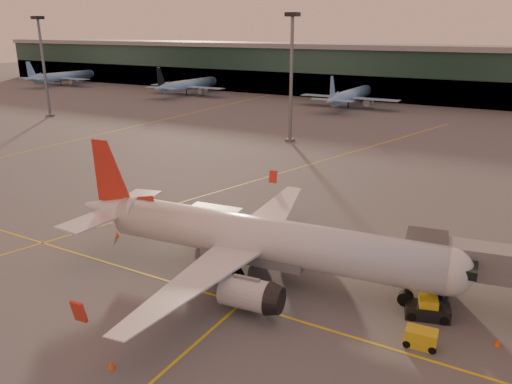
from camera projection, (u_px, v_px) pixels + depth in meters
The scene contains 14 objects.
ground at pixel (159, 315), 41.26m from camera, with size 600.00×600.00×0.00m, color #4C4F54.
taxi_markings at pixel (302, 174), 81.44m from camera, with size 100.12×173.00×0.01m.
terminal at pixel (454, 75), 155.63m from camera, with size 400.00×20.00×17.60m.
mast_west_far at pixel (43, 60), 130.08m from camera, with size 2.40×2.40×25.60m.
mast_west_near at pixel (291, 69), 100.52m from camera, with size 2.40×2.40×25.60m.
distant_aircraft_row at pixel (478, 117), 133.63m from camera, with size 350.00×34.00×13.00m.
main_airplane at pixel (254, 239), 46.61m from camera, with size 39.20×35.41×11.83m.
catering_truck at pixel (216, 225), 53.81m from camera, with size 5.80×3.05×4.31m.
gpu_cart at pixel (421, 338), 37.07m from camera, with size 2.45×1.58×1.37m.
pushback_tug at pixel (428, 309), 40.77m from camera, with size 3.89×2.74×1.81m.
cone_nose at pixel (498, 342), 37.25m from camera, with size 0.45×0.45×0.57m.
cone_tail at pixel (117, 234), 56.76m from camera, with size 0.48×0.48×0.61m.
cone_wing_right at pixel (112, 365), 34.74m from camera, with size 0.50×0.50×0.64m.
cone_fwd at pixel (416, 339), 37.64m from camera, with size 0.41×0.41×0.52m.
Camera 1 is at (24.82, -27.31, 22.60)m, focal length 35.00 mm.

